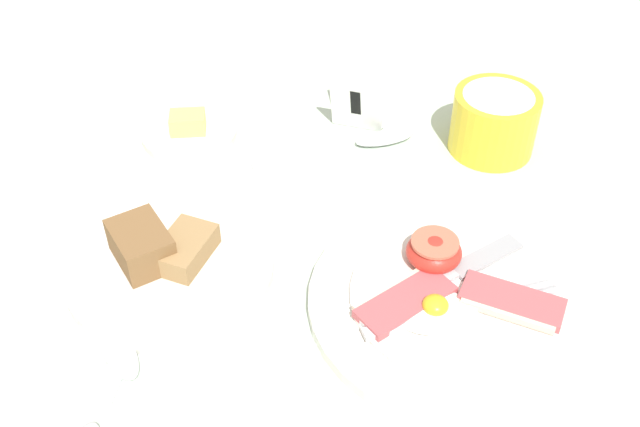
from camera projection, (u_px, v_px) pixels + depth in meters
The scene contains 8 objects.
ground_plane at pixel (339, 287), 0.70m from camera, with size 3.00×3.00×0.00m, color #B7CCB7.
breakfast_plate at pixel (453, 298), 0.67m from camera, with size 0.27×0.27×0.04m.
bread_plate at pixel (167, 264), 0.70m from camera, with size 0.20×0.20×0.05m.
sugar_cup at pixel (494, 121), 0.84m from camera, with size 0.10×0.10×0.07m.
butter_dish at pixel (189, 132), 0.87m from camera, with size 0.11×0.11×0.03m.
number_card at pixel (359, 99), 0.87m from camera, with size 0.07×0.06×0.07m.
teaspoon_by_saucer at pixel (130, 374), 0.62m from camera, with size 0.13×0.16×0.01m.
teaspoon_stray at pixel (362, 143), 0.86m from camera, with size 0.18×0.10×0.01m.
Camera 1 is at (0.04, -0.48, 0.51)m, focal length 42.00 mm.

